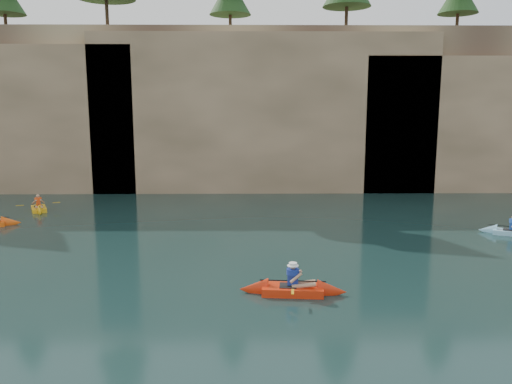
{
  "coord_description": "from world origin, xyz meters",
  "views": [
    {
      "loc": [
        0.94,
        -13.11,
        6.01
      ],
      "look_at": [
        1.18,
        4.54,
        3.0
      ],
      "focal_mm": 35.0,
      "sensor_mm": 36.0,
      "label": 1
    }
  ],
  "objects": [
    {
      "name": "cliff",
      "position": [
        0.0,
        30.0,
        6.0
      ],
      "size": [
        70.0,
        16.0,
        12.0
      ],
      "primitive_type": "cube",
      "color": "tan",
      "rests_on": "ground"
    },
    {
      "name": "main_kayaker",
      "position": [
        2.35,
        2.33,
        0.17
      ],
      "size": [
        3.56,
        2.37,
        1.3
      ],
      "rotation": [
        0.0,
        0.0,
        -0.09
      ],
      "color": "red",
      "rests_on": "ground"
    },
    {
      "name": "sea_cave_center",
      "position": [
        -4.0,
        21.95,
        1.6
      ],
      "size": [
        3.5,
        1.0,
        3.2
      ],
      "primitive_type": "cube",
      "color": "black",
      "rests_on": "ground"
    },
    {
      "name": "kayaker_yellow",
      "position": [
        -11.43,
        15.73,
        0.15
      ],
      "size": [
        2.19,
        2.99,
        1.22
      ],
      "rotation": [
        0.0,
        0.0,
        -1.12
      ],
      "color": "yellow",
      "rests_on": "ground"
    },
    {
      "name": "cliff_slab_center",
      "position": [
        2.0,
        22.6,
        5.7
      ],
      "size": [
        24.0,
        2.4,
        11.4
      ],
      "primitive_type": "cube",
      "color": "tan",
      "rests_on": "ground"
    },
    {
      "name": "sea_cave_east",
      "position": [
        10.0,
        21.95,
        2.25
      ],
      "size": [
        5.0,
        1.0,
        4.5
      ],
      "primitive_type": "cube",
      "color": "black",
      "rests_on": "ground"
    },
    {
      "name": "ground",
      "position": [
        0.0,
        0.0,
        0.0
      ],
      "size": [
        160.0,
        160.0,
        0.0
      ],
      "primitive_type": "plane",
      "color": "black",
      "rests_on": "ground"
    }
  ]
}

